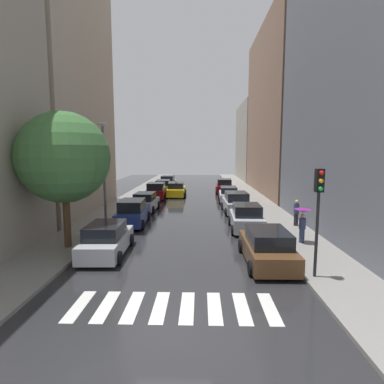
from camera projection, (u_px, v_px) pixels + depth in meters
ground_plane at (192, 201)px, 32.88m from camera, size 28.00×72.00×0.04m
sidewalk_left at (130, 200)px, 33.04m from camera, size 3.00×72.00×0.15m
sidewalk_right at (255, 200)px, 32.69m from camera, size 3.00×72.00×0.15m
crosswalk_stripes at (174, 307)px, 10.48m from camera, size 6.75×2.20×0.01m
building_left_mid at (53, 55)px, 25.45m from camera, size 6.00×13.43×25.53m
building_right_mid at (285, 111)px, 37.92m from camera, size 6.00×20.24×19.81m
building_right_far at (257, 142)px, 56.61m from camera, size 6.00×15.58×13.34m
parked_car_left_nearest at (107, 240)px, 15.68m from camera, size 2.14×4.54×1.62m
parked_car_left_second at (133, 213)px, 22.14m from camera, size 2.10×4.49×1.78m
parked_car_left_third at (145, 202)px, 27.36m from camera, size 2.13×4.15×1.59m
parked_car_left_fourth at (156, 191)px, 34.08m from camera, size 2.16×4.10×1.78m
parked_car_left_fifth at (163, 187)px, 39.55m from camera, size 2.08×4.56×1.57m
parked_car_left_sixth at (168, 182)px, 45.07m from camera, size 2.26×4.27×1.67m
parked_car_right_nearest at (267, 247)px, 14.50m from camera, size 2.18×4.75×1.61m
parked_car_right_second at (246, 218)px, 20.60m from camera, size 2.20×4.15×1.72m
parked_car_right_third at (236, 203)px, 26.51m from camera, size 2.29×4.53×1.75m
parked_car_right_fourth at (228, 195)px, 32.24m from camera, size 2.14×4.41×1.55m
parked_car_right_fifth at (224, 187)px, 38.68m from camera, size 2.24×4.30×1.77m
taxi_midroad at (176, 190)px, 35.93m from camera, size 2.07×4.38×1.81m
pedestrian_foreground at (296, 212)px, 21.24m from camera, size 0.36×0.36×1.75m
pedestrian_near_tree at (303, 219)px, 17.23m from camera, size 0.91×0.91×1.85m
street_tree_left at (64, 158)px, 16.04m from camera, size 4.62×4.62×6.96m
traffic_light_right_corner at (319, 199)px, 12.27m from camera, size 0.30×0.42×4.30m
lamp_post_left at (104, 166)px, 21.09m from camera, size 0.60×0.28×6.87m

